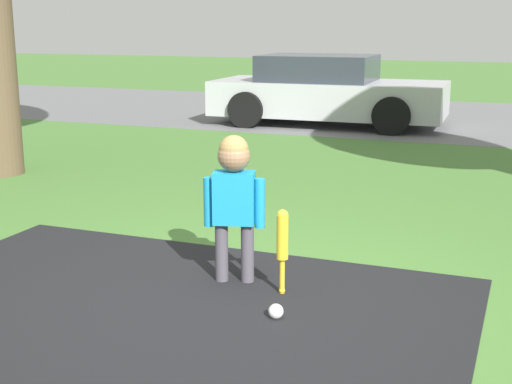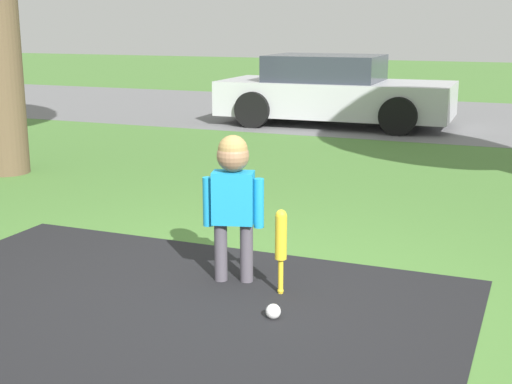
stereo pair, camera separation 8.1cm
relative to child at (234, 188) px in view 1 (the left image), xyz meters
name	(u,v)px [view 1 (the left image)]	position (x,y,z in m)	size (l,w,h in m)	color
ground_plane	(231,301)	(0.12, -0.34, -0.66)	(60.00, 60.00, 0.00)	#477533
street_strip	(436,117)	(0.12, 9.31, -0.65)	(40.00, 6.00, 0.01)	slate
child	(234,188)	(0.00, 0.00, 0.00)	(0.40, 0.22, 1.01)	#4C4751
baseball_bat	(282,240)	(0.38, -0.10, -0.29)	(0.08, 0.08, 0.57)	yellow
sports_ball	(276,311)	(0.48, -0.49, -0.61)	(0.09, 0.09, 0.09)	white
parked_car	(326,92)	(-1.55, 7.69, -0.09)	(3.97, 1.96, 1.19)	#B7B7BC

